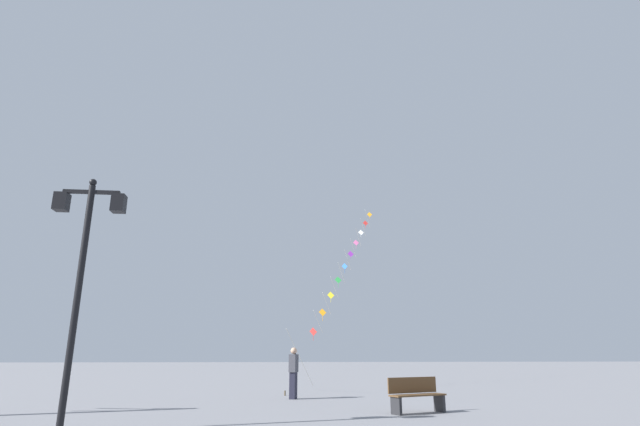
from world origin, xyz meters
TOP-DOWN VIEW (x-y plane):
  - ground_plane at (0.00, 20.00)m, footprint 160.00×160.00m
  - twin_lantern_lamp_post at (-3.32, 9.92)m, footprint 1.50×0.28m
  - kite_train at (4.62, 25.29)m, footprint 6.29×12.93m
  - kite_flyer at (1.61, 16.99)m, footprint 0.37×0.62m
  - park_bench at (4.63, 12.49)m, footprint 1.65×1.02m

SIDE VIEW (x-z plane):
  - ground_plane at x=0.00m, z-range 0.00..0.00m
  - park_bench at x=4.63m, z-range 0.01..0.90m
  - kite_flyer at x=1.61m, z-range 0.05..1.76m
  - twin_lantern_lamp_post at x=-3.32m, z-range 1.00..6.28m
  - kite_train at x=4.62m, z-range 0.34..11.36m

